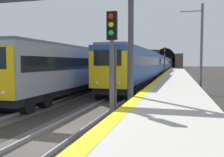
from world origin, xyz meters
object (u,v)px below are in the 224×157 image
railway_signal_near (112,60)px  catenary_mast_near (201,48)px  overhead_signal_gantry (55,14)px  railway_signal_mid (165,59)px  train_adjacent_platform (105,66)px  train_main_approaching (158,64)px  railway_signal_far (172,62)px

railway_signal_near → catenary_mast_near: 14.09m
overhead_signal_gantry → railway_signal_mid: bearing=-6.6°
catenary_mast_near → railway_signal_near: bearing=162.1°
train_adjacent_platform → railway_signal_mid: railway_signal_mid is taller
train_adjacent_platform → train_main_approaching: bearing=172.0°
train_main_approaching → railway_signal_far: size_ratio=16.80×
train_main_approaching → railway_signal_near: bearing=3.7°
railway_signal_near → overhead_signal_gantry: overhead_signal_gantry is taller
railway_signal_far → train_main_approaching: bearing=-2.2°
railway_signal_far → railway_signal_near: bearing=0.0°
train_main_approaching → railway_signal_mid: bearing=12.3°
train_main_approaching → railway_signal_mid: (-9.50, -1.81, 0.94)m
train_main_approaching → train_adjacent_platform: train_main_approaching is taller
railway_signal_near → train_adjacent_platform: bearing=-162.6°
railway_signal_mid → railway_signal_far: bearing=-180.0°
railway_signal_far → railway_signal_mid: bearing=0.0°
railway_signal_far → overhead_signal_gantry: (-90.40, 3.99, 2.36)m
railway_signal_mid → catenary_mast_near: bearing=10.1°
train_main_approaching → catenary_mast_near: bearing=11.7°
train_main_approaching → railway_signal_far: 46.34m
train_adjacent_platform → railway_signal_far: bearing=176.2°
train_main_approaching → railway_signal_mid: railway_signal_mid is taller
railway_signal_near → railway_signal_mid: size_ratio=0.85×
train_adjacent_platform → railway_signal_mid: 19.06m
train_adjacent_platform → railway_signal_far: train_adjacent_platform is taller
railway_signal_mid → overhead_signal_gantry: 34.88m
railway_signal_mid → railway_signal_far: 55.80m
railway_signal_far → train_adjacent_platform: bearing=-4.8°
railway_signal_far → overhead_signal_gantry: 90.52m
railway_signal_mid → catenary_mast_near: (-24.32, -4.31, 0.65)m
railway_signal_far → overhead_signal_gantry: bearing=-2.5°
train_adjacent_platform → railway_signal_near: (-19.68, -6.16, 0.56)m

